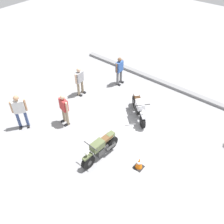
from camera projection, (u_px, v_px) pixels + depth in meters
name	position (u px, v px, depth m)	size (l,w,h in m)	color
ground_plane	(140.00, 144.00, 10.62)	(40.00, 40.00, 0.00)	gray
curb_edge	(188.00, 92.00, 13.30)	(14.00, 0.30, 0.15)	gray
motorcycle_silver_cruiser	(139.00, 108.00, 11.64)	(1.64, 1.48, 1.09)	black
motorcycle_olive_vintage	(101.00, 149.00, 9.77)	(0.70, 1.96, 1.07)	black
person_in_blue_shirt	(119.00, 69.00, 13.50)	(0.32, 0.63, 1.62)	#59595B
person_in_red_shirt	(64.00, 108.00, 11.03)	(0.63, 0.39, 1.61)	gray
person_in_white_shirt	(19.00, 110.00, 10.78)	(0.52, 0.59, 1.75)	#384772
person_in_gray_shirt	(80.00, 80.00, 12.77)	(0.34, 0.63, 1.58)	gray
traffic_cone	(139.00, 163.00, 9.52)	(0.36, 0.36, 0.53)	black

